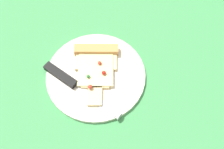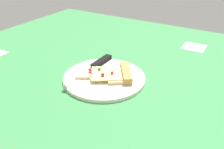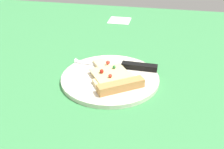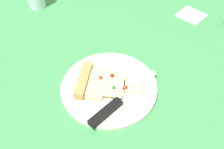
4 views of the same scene
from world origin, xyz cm
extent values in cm
cube|color=#3D8C4C|center=(0.00, 0.00, -1.50)|extent=(148.50, 148.50, 3.00)
cube|color=white|center=(-2.46, -37.86, -0.10)|extent=(9.00, 9.00, 0.20)
cylinder|color=silver|center=(-4.15, 8.26, 0.57)|extent=(26.29, 26.29, 1.13)
cube|color=beige|center=(-0.85, 10.51, 1.63)|extent=(11.16, 12.47, 1.00)
cube|color=beige|center=(-5.39, 7.41, 1.63)|extent=(8.68, 9.10, 1.00)
cube|color=beige|center=(-9.52, 4.59, 1.63)|extent=(6.32, 5.91, 1.00)
cube|color=#EDD88C|center=(-3.33, 8.82, 2.28)|extent=(13.45, 13.24, 0.30)
cube|color=tan|center=(1.63, 12.21, 2.23)|extent=(8.91, 11.38, 2.20)
sphere|color=red|center=(-1.52, 8.84, 2.93)|extent=(1.00, 1.00, 1.00)
sphere|color=red|center=(-8.55, 6.71, 2.99)|extent=(1.12, 1.12, 1.12)
sphere|color=#2D7A38|center=(-6.41, 8.90, 2.90)|extent=(0.93, 0.93, 0.93)
sphere|color=#B21E14|center=(-3.33, 6.16, 2.98)|extent=(1.10, 1.10, 1.10)
cube|color=silver|center=(-10.21, 3.43, 1.28)|extent=(2.35, 12.05, 0.30)
cone|color=silver|center=(-10.39, -2.56, 1.28)|extent=(2.06, 2.06, 2.00)
cube|color=black|center=(-9.86, 15.43, 1.93)|extent=(2.49, 10.06, 1.60)
camera|label=1|loc=(-30.56, -15.17, 65.92)|focal=44.75mm
camera|label=2|loc=(31.29, -46.24, 38.57)|focal=37.51mm
camera|label=3|loc=(57.62, 21.50, 38.24)|focal=43.82mm
camera|label=4|loc=(-33.19, 38.09, 51.79)|focal=38.67mm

